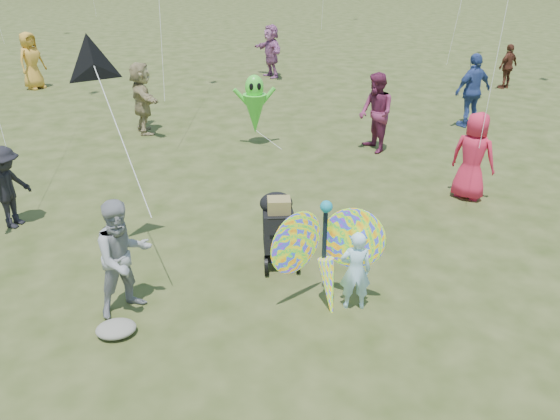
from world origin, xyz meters
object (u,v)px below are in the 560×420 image
Objects in this scene: crowd_h at (508,66)px; alien_kite at (255,107)px; crowd_c at (473,91)px; child_girl at (355,271)px; jogging_stroller at (278,225)px; crowd_b at (8,188)px; crowd_j at (271,51)px; crowd_d at (142,98)px; crowd_a at (473,156)px; crowd_e at (376,113)px; butterfly_kite at (326,255)px; adult_man at (124,257)px; crowd_g at (31,61)px.

alien_kite is at bearing 2.53° from crowd_h.
alien_kite is at bearing -10.33° from crowd_c.
jogging_stroller is (-0.83, 1.40, 0.04)m from child_girl.
crowd_j is (6.05, 11.35, 0.22)m from crowd_b.
child_girl is 8.97m from crowd_d.
crowd_b is 0.77× the size of crowd_j.
crowd_j is 7.84m from alien_kite.
crowd_a reaches higher than child_girl.
alien_kite reaches higher than crowd_a.
crowd_e is (-1.02, 2.87, 0.08)m from crowd_a.
butterfly_kite is at bearing 86.14° from crowd_a.
crowd_g is (-4.46, 13.50, 0.14)m from adult_man.
child_girl is 0.59× the size of crowd_c.
adult_man is at bearing 23.35° from crowd_c.
alien_kite is at bearing -28.64° from crowd_b.
crowd_j reaches higher than butterfly_kite.
crowd_c is at bearing 8.90° from adult_man.
crowd_e is 1.70× the size of jogging_stroller.
crowd_a is 15.10m from crowd_g.
crowd_d reaches higher than crowd_b.
crowd_h is (8.56, 11.57, 0.17)m from child_girl.
crowd_j is 1.08× the size of butterfly_kite.
adult_man is at bearing 168.06° from crowd_d.
crowd_d is (-8.67, 0.71, -0.06)m from crowd_c.
crowd_g is at bearing -0.05° from crowd_a.
crowd_g is (-4.10, 5.60, 0.03)m from crowd_d.
crowd_d is 0.99× the size of crowd_e.
crowd_g is 1.08× the size of alien_kite.
crowd_b is 0.83× the size of butterfly_kite.
crowd_j reaches higher than crowd_g.
crowd_a is 0.90× the size of crowd_j.
crowd_a is (3.17, 3.18, 0.27)m from child_girl.
child_girl is 1.63m from jogging_stroller.
crowd_h is at bearing 52.45° from jogging_stroller.
crowd_b is at bearing 5.05° from crowd_c.
adult_man is at bearing 69.45° from crowd_a.
crowd_d is 12.37m from crowd_h.
jogging_stroller is (-9.40, -10.18, -0.13)m from crowd_h.
crowd_g is 8.30m from crowd_j.
adult_man is 7.65m from crowd_e.
crowd_e is (5.16, 5.65, 0.12)m from adult_man.
butterfly_kite reaches higher than crowd_b.
crowd_e reaches higher than jogging_stroller.
crowd_g is (-9.61, 7.85, 0.02)m from crowd_e.
crowd_d is 0.97× the size of crowd_g.
crowd_j is at bearing -85.26° from child_girl.
crowd_c is at bearing -109.22° from crowd_d.
crowd_j is (-7.75, 2.99, 0.20)m from crowd_h.
crowd_g reaches higher than alien_kite.
crowd_b is 4.76m from jogging_stroller.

